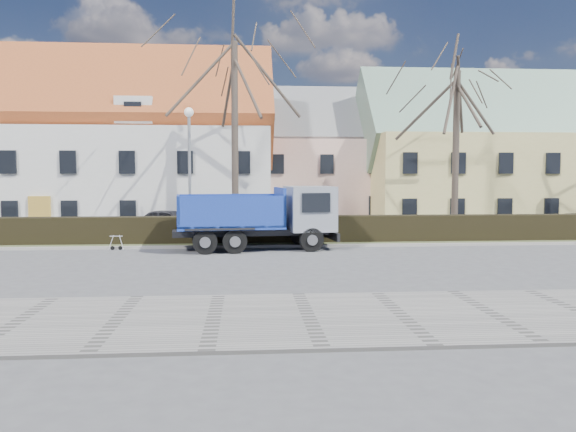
{
  "coord_description": "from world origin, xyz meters",
  "views": [
    {
      "loc": [
        -1.47,
        -21.45,
        3.42
      ],
      "look_at": [
        0.39,
        2.9,
        1.6
      ],
      "focal_mm": 35.0,
      "sensor_mm": 36.0,
      "label": 1
    }
  ],
  "objects": [
    {
      "name": "ground",
      "position": [
        0.0,
        0.0,
        0.0
      ],
      "size": [
        120.0,
        120.0,
        0.0
      ],
      "primitive_type": "plane",
      "color": "#4B4B4E"
    },
    {
      "name": "tree_1",
      "position": [
        -2.0,
        8.5,
        6.33
      ],
      "size": [
        9.2,
        9.2,
        12.65
      ],
      "primitive_type": null,
      "color": "#3B3129",
      "rests_on": "ground"
    },
    {
      "name": "building_pink",
      "position": [
        4.0,
        20.0,
        4.0
      ],
      "size": [
        10.8,
        8.8,
        8.0
      ],
      "primitive_type": null,
      "color": "beige",
      "rests_on": "ground"
    },
    {
      "name": "dump_truck",
      "position": [
        -1.21,
        3.9,
        1.49
      ],
      "size": [
        7.69,
        3.54,
        2.97
      ],
      "primitive_type": null,
      "rotation": [
        0.0,
        0.0,
        0.11
      ],
      "color": "navy",
      "rests_on": "ground"
    },
    {
      "name": "tree_2",
      "position": [
        10.0,
        8.5,
        5.5
      ],
      "size": [
        8.0,
        8.0,
        11.0
      ],
      "primitive_type": null,
      "color": "#3B3129",
      "rests_on": "ground"
    },
    {
      "name": "building_yellow",
      "position": [
        16.0,
        17.0,
        4.25
      ],
      "size": [
        18.8,
        10.8,
        8.5
      ],
      "primitive_type": null,
      "color": "#CDBF70",
      "rests_on": "ground"
    },
    {
      "name": "cart_frame",
      "position": [
        -7.53,
        4.25,
        0.37
      ],
      "size": [
        0.81,
        0.47,
        0.73
      ],
      "primitive_type": null,
      "rotation": [
        0.0,
        0.0,
        -0.02
      ],
      "color": "silver",
      "rests_on": "ground"
    },
    {
      "name": "hedge",
      "position": [
        0.0,
        6.0,
        0.65
      ],
      "size": [
        60.0,
        0.9,
        1.3
      ],
      "primitive_type": "cube",
      "color": "black",
      "rests_on": "ground"
    },
    {
      "name": "curb_far",
      "position": [
        0.0,
        4.6,
        0.06
      ],
      "size": [
        80.0,
        0.3,
        0.12
      ],
      "primitive_type": "cube",
      "color": "gray",
      "rests_on": "ground"
    },
    {
      "name": "building_white",
      "position": [
        -13.0,
        16.0,
        4.75
      ],
      "size": [
        26.8,
        10.8,
        9.5
      ],
      "primitive_type": null,
      "color": "silver",
      "rests_on": "ground"
    },
    {
      "name": "streetlight",
      "position": [
        -4.24,
        7.0,
        3.41
      ],
      "size": [
        0.53,
        0.53,
        6.82
      ],
      "primitive_type": null,
      "color": "#9E9F9F",
      "rests_on": "ground"
    },
    {
      "name": "grass_strip",
      "position": [
        0.0,
        6.2,
        0.05
      ],
      "size": [
        80.0,
        3.0,
        0.1
      ],
      "primitive_type": "cube",
      "color": "#444D2B",
      "rests_on": "ground"
    },
    {
      "name": "sidewalk_near",
      "position": [
        0.0,
        -8.5,
        0.04
      ],
      "size": [
        80.0,
        5.0,
        0.08
      ],
      "primitive_type": "cube",
      "color": "gray",
      "rests_on": "ground"
    },
    {
      "name": "parked_car_a",
      "position": [
        -5.68,
        10.48,
        0.74
      ],
      "size": [
        4.67,
        3.29,
        1.47
      ],
      "primitive_type": "imported",
      "rotation": [
        0.0,
        0.0,
        1.17
      ],
      "color": "#28272D",
      "rests_on": "ground"
    }
  ]
}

